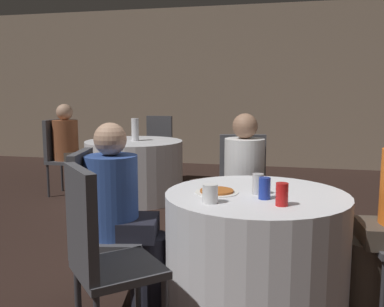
{
  "coord_description": "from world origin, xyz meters",
  "views": [
    {
      "loc": [
        0.21,
        -2.57,
        1.32
      ],
      "look_at": [
        -0.57,
        0.75,
        0.82
      ],
      "focal_mm": 40.0,
      "sensor_mm": 36.0,
      "label": 1
    }
  ],
  "objects_px": {
    "person_blue_shirt": "(125,217)",
    "person_floral_shirt": "(71,150)",
    "table_far": "(134,170)",
    "bottle_far": "(135,130)",
    "chair_far_west": "(59,151)",
    "pizza_plate_near": "(217,191)",
    "chair_near_west": "(96,217)",
    "chair_near_north": "(243,184)",
    "chair_near_southwest": "(99,247)",
    "soda_can_red": "(282,194)",
    "chair_far_north": "(158,144)",
    "table_near": "(255,252)",
    "soda_can_blue": "(265,188)",
    "soda_can_silver": "(258,184)",
    "person_white_shirt": "(245,188)"
  },
  "relations": [
    {
      "from": "person_blue_shirt",
      "to": "person_floral_shirt",
      "type": "distance_m",
      "value": 3.09
    },
    {
      "from": "table_far",
      "to": "person_floral_shirt",
      "type": "height_order",
      "value": "person_floral_shirt"
    },
    {
      "from": "table_far",
      "to": "person_floral_shirt",
      "type": "distance_m",
      "value": 0.87
    },
    {
      "from": "bottle_far",
      "to": "table_far",
      "type": "bearing_deg",
      "value": -123.18
    },
    {
      "from": "chair_far_west",
      "to": "pizza_plate_near",
      "type": "xyz_separation_m",
      "value": [
        2.47,
        -2.43,
        0.16
      ]
    },
    {
      "from": "person_floral_shirt",
      "to": "pizza_plate_near",
      "type": "distance_m",
      "value": 3.35
    },
    {
      "from": "table_far",
      "to": "chair_near_west",
      "type": "distance_m",
      "value": 2.7
    },
    {
      "from": "person_blue_shirt",
      "to": "bottle_far",
      "type": "bearing_deg",
      "value": -172.13
    },
    {
      "from": "chair_far_west",
      "to": "bottle_far",
      "type": "height_order",
      "value": "bottle_far"
    },
    {
      "from": "person_floral_shirt",
      "to": "chair_near_north",
      "type": "bearing_deg",
      "value": 57.55
    },
    {
      "from": "chair_far_west",
      "to": "chair_near_southwest",
      "type": "bearing_deg",
      "value": 32.48
    },
    {
      "from": "person_blue_shirt",
      "to": "pizza_plate_near",
      "type": "relative_size",
      "value": 4.42
    },
    {
      "from": "soda_can_red",
      "to": "bottle_far",
      "type": "relative_size",
      "value": 0.44
    },
    {
      "from": "chair_far_north",
      "to": "soda_can_red",
      "type": "xyz_separation_m",
      "value": [
        1.86,
        -3.66,
        0.21
      ]
    },
    {
      "from": "chair_near_north",
      "to": "chair_far_west",
      "type": "relative_size",
      "value": 1.0
    },
    {
      "from": "chair_near_west",
      "to": "person_floral_shirt",
      "type": "height_order",
      "value": "person_floral_shirt"
    },
    {
      "from": "chair_near_west",
      "to": "bottle_far",
      "type": "relative_size",
      "value": 3.52
    },
    {
      "from": "table_near",
      "to": "table_far",
      "type": "xyz_separation_m",
      "value": [
        -1.69,
        2.4,
        0.0
      ]
    },
    {
      "from": "person_blue_shirt",
      "to": "bottle_far",
      "type": "height_order",
      "value": "person_blue_shirt"
    },
    {
      "from": "soda_can_blue",
      "to": "soda_can_red",
      "type": "xyz_separation_m",
      "value": [
        0.1,
        -0.12,
        0.0
      ]
    },
    {
      "from": "chair_near_southwest",
      "to": "soda_can_silver",
      "type": "bearing_deg",
      "value": 88.74
    },
    {
      "from": "chair_far_north",
      "to": "person_floral_shirt",
      "type": "relative_size",
      "value": 0.83
    },
    {
      "from": "person_white_shirt",
      "to": "soda_can_silver",
      "type": "relative_size",
      "value": 9.42
    },
    {
      "from": "person_blue_shirt",
      "to": "person_white_shirt",
      "type": "xyz_separation_m",
      "value": [
        0.62,
        0.93,
        0.01
      ]
    },
    {
      "from": "person_blue_shirt",
      "to": "chair_near_southwest",
      "type": "bearing_deg",
      "value": -3.77
    },
    {
      "from": "soda_can_blue",
      "to": "soda_can_red",
      "type": "relative_size",
      "value": 1.0
    },
    {
      "from": "soda_can_silver",
      "to": "soda_can_red",
      "type": "height_order",
      "value": "same"
    },
    {
      "from": "chair_near_southwest",
      "to": "bottle_far",
      "type": "xyz_separation_m",
      "value": [
        -0.97,
        3.07,
        0.29
      ]
    },
    {
      "from": "chair_near_west",
      "to": "bottle_far",
      "type": "xyz_separation_m",
      "value": [
        -0.73,
        2.61,
        0.29
      ]
    },
    {
      "from": "chair_near_north",
      "to": "chair_far_west",
      "type": "height_order",
      "value": "same"
    },
    {
      "from": "chair_far_north",
      "to": "person_white_shirt",
      "type": "distance_m",
      "value": 3.06
    },
    {
      "from": "table_near",
      "to": "table_far",
      "type": "distance_m",
      "value": 2.93
    },
    {
      "from": "soda_can_silver",
      "to": "soda_can_blue",
      "type": "bearing_deg",
      "value": -66.5
    },
    {
      "from": "table_near",
      "to": "chair_far_west",
      "type": "xyz_separation_m",
      "value": [
        -2.7,
        2.39,
        0.21
      ]
    },
    {
      "from": "table_far",
      "to": "person_blue_shirt",
      "type": "height_order",
      "value": "person_blue_shirt"
    },
    {
      "from": "bottle_far",
      "to": "pizza_plate_near",
      "type": "bearing_deg",
      "value": -59.57
    },
    {
      "from": "person_floral_shirt",
      "to": "soda_can_silver",
      "type": "relative_size",
      "value": 9.54
    },
    {
      "from": "person_white_shirt",
      "to": "chair_near_southwest",
      "type": "bearing_deg",
      "value": 57.75
    },
    {
      "from": "table_near",
      "to": "chair_far_north",
      "type": "height_order",
      "value": "chair_far_north"
    },
    {
      "from": "table_near",
      "to": "soda_can_blue",
      "type": "distance_m",
      "value": 0.44
    },
    {
      "from": "person_floral_shirt",
      "to": "soda_can_blue",
      "type": "relative_size",
      "value": 9.54
    },
    {
      "from": "soda_can_blue",
      "to": "soda_can_silver",
      "type": "relative_size",
      "value": 1.0
    },
    {
      "from": "chair_far_west",
      "to": "person_blue_shirt",
      "type": "distance_m",
      "value": 3.19
    },
    {
      "from": "chair_far_west",
      "to": "person_white_shirt",
      "type": "height_order",
      "value": "person_white_shirt"
    },
    {
      "from": "person_blue_shirt",
      "to": "soda_can_blue",
      "type": "distance_m",
      "value": 0.85
    },
    {
      "from": "person_white_shirt",
      "to": "soda_can_blue",
      "type": "distance_m",
      "value": 0.94
    },
    {
      "from": "pizza_plate_near",
      "to": "soda_can_silver",
      "type": "xyz_separation_m",
      "value": [
        0.24,
        0.02,
        0.05
      ]
    },
    {
      "from": "person_white_shirt",
      "to": "soda_can_red",
      "type": "xyz_separation_m",
      "value": [
        0.3,
        -1.02,
        0.21
      ]
    },
    {
      "from": "person_blue_shirt",
      "to": "person_floral_shirt",
      "type": "bearing_deg",
      "value": -156.87
    },
    {
      "from": "chair_near_north",
      "to": "person_white_shirt",
      "type": "distance_m",
      "value": 0.17
    }
  ]
}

